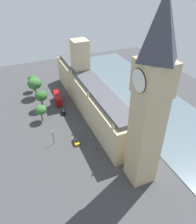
{
  "coord_description": "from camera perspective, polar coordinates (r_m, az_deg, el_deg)",
  "views": [
    {
      "loc": [
        29.94,
        83.31,
        58.85
      ],
      "look_at": [
        1.0,
        15.36,
        8.46
      ],
      "focal_mm": 35.36,
      "sensor_mm": 36.0,
      "label": 1
    }
  ],
  "objects": [
    {
      "name": "street_lamp_slot_10",
      "position": [
        107.71,
        -14.55,
        2.6
      ],
      "size": [
        0.56,
        0.56,
        5.95
      ],
      "color": "black",
      "rests_on": "ground"
    },
    {
      "name": "plane_tree_by_river_gate",
      "position": [
        117.49,
        -16.12,
        7.1
      ],
      "size": [
        7.05,
        7.05,
        10.75
      ],
      "color": "brown",
      "rests_on": "ground"
    },
    {
      "name": "plane_tree_corner",
      "position": [
        106.46,
        -14.5,
        4.05
      ],
      "size": [
        5.7,
        5.7,
        9.59
      ],
      "color": "brown",
      "rests_on": "ground"
    },
    {
      "name": "plane_tree_far_end",
      "position": [
        98.98,
        -14.59,
        0.51
      ],
      "size": [
        5.0,
        5.0,
        7.77
      ],
      "color": "brown",
      "rests_on": "ground"
    },
    {
      "name": "double_decker_bus_opposite_hall",
      "position": [
        112.03,
        -10.39,
        3.57
      ],
      "size": [
        3.42,
        10.68,
        4.75
      ],
      "rotation": [
        0.0,
        0.0,
        3.06
      ],
      "color": "#B20C0F",
      "rests_on": "ground"
    },
    {
      "name": "ground_plane",
      "position": [
        106.3,
        -2.75,
        0.64
      ],
      "size": [
        144.72,
        144.72,
        0.0
      ],
      "primitive_type": "plane",
      "color": "#424244"
    },
    {
      "name": "clock_tower",
      "position": [
        58.53,
        13.37,
        2.89
      ],
      "size": [
        8.57,
        8.57,
        56.5
      ],
      "color": "tan",
      "rests_on": "ground"
    },
    {
      "name": "car_black_midblock",
      "position": [
        104.21,
        -8.95,
        0.03
      ],
      "size": [
        2.15,
        4.32,
        1.74
      ],
      "rotation": [
        0.0,
        0.0,
        3.04
      ],
      "color": "black",
      "rests_on": "ground"
    },
    {
      "name": "pedestrian_kerbside",
      "position": [
        84.1,
        -0.08,
        -9.42
      ],
      "size": [
        0.61,
        0.67,
        1.6
      ],
      "rotation": [
        0.0,
        0.0,
        2.61
      ],
      "color": "maroon",
      "rests_on": "ground"
    },
    {
      "name": "pedestrian_near_tower",
      "position": [
        89.08,
        -1.82,
        -6.49
      ],
      "size": [
        0.58,
        0.64,
        1.5
      ],
      "rotation": [
        0.0,
        0.0,
        5.74
      ],
      "color": "gray",
      "rests_on": "ground"
    },
    {
      "name": "river_thames",
      "position": [
        118.73,
        11.39,
        3.93
      ],
      "size": [
        35.1,
        130.25,
        0.25
      ],
      "primitive_type": "cube",
      "color": "slate",
      "rests_on": "ground"
    },
    {
      "name": "parliament_building",
      "position": [
        103.65,
        -2.12,
        5.16
      ],
      "size": [
        12.09,
        74.72,
        29.47
      ],
      "color": "#CCBA8E",
      "rests_on": "ground"
    },
    {
      "name": "car_yellow_cab_under_trees",
      "position": [
        87.34,
        -5.73,
        -7.49
      ],
      "size": [
        2.12,
        4.39,
        1.74
      ],
      "rotation": [
        0.0,
        0.0,
        -0.06
      ],
      "color": "gold",
      "rests_on": "ground"
    },
    {
      "name": "street_lamp_trailing",
      "position": [
        86.03,
        -11.59,
        -5.77
      ],
      "size": [
        0.56,
        0.56,
        6.39
      ],
      "color": "black",
      "rests_on": "ground"
    },
    {
      "name": "plane_tree_leading",
      "position": [
        124.54,
        -16.55,
        8.15
      ],
      "size": [
        4.95,
        4.95,
        9.01
      ],
      "color": "brown",
      "rests_on": "ground"
    }
  ]
}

